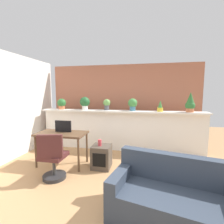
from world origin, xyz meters
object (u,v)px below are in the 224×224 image
object	(u,v)px
potted_plant_2	(107,104)
potted_plant_4	(160,107)
potted_plant_0	(62,104)
potted_plant_5	(190,103)
side_cube_shelf	(102,157)
couch	(173,200)
potted_plant_3	(133,104)
vase_on_shelf	(100,143)
desk	(62,136)
tv_monitor	(63,126)
potted_plant_1	(85,103)
office_chair	(53,160)

from	to	relation	value
potted_plant_2	potted_plant_4	bearing A→B (deg)	-2.78
potted_plant_0	potted_plant_5	size ratio (longest dim) A/B	0.62
side_cube_shelf	couch	distance (m)	1.81
potted_plant_0	potted_plant_2	size ratio (longest dim) A/B	1.01
potted_plant_3	vase_on_shelf	world-z (taller)	potted_plant_3
potted_plant_3	potted_plant_4	world-z (taller)	potted_plant_3
potted_plant_4	potted_plant_0	bearing A→B (deg)	179.44
potted_plant_2	side_cube_shelf	size ratio (longest dim) A/B	0.63
potted_plant_2	vase_on_shelf	distance (m)	1.43
vase_on_shelf	couch	size ratio (longest dim) A/B	0.08
potted_plant_5	vase_on_shelf	world-z (taller)	potted_plant_5
potted_plant_3	desk	size ratio (longest dim) A/B	0.31
desk	side_cube_shelf	size ratio (longest dim) A/B	2.20
vase_on_shelf	potted_plant_0	bearing A→B (deg)	142.16
potted_plant_4	potted_plant_5	distance (m)	0.74
desk	tv_monitor	bearing A→B (deg)	89.98
potted_plant_1	desk	bearing A→B (deg)	-95.37
potted_plant_3	tv_monitor	world-z (taller)	potted_plant_3
potted_plant_5	side_cube_shelf	size ratio (longest dim) A/B	1.03
potted_plant_0	tv_monitor	distance (m)	1.33
potted_plant_2	desk	distance (m)	1.58
potted_plant_1	potted_plant_4	size ratio (longest dim) A/B	1.25
office_chair	vase_on_shelf	distance (m)	1.00
tv_monitor	office_chair	distance (m)	0.89
potted_plant_0	potted_plant_5	xyz separation A→B (m)	(3.57, -0.02, 0.07)
potted_plant_3	potted_plant_2	bearing A→B (deg)	179.31
potted_plant_0	office_chair	size ratio (longest dim) A/B	0.35
potted_plant_4	vase_on_shelf	size ratio (longest dim) A/B	2.19
side_cube_shelf	potted_plant_2	bearing A→B (deg)	97.63
office_chair	side_cube_shelf	bearing A→B (deg)	41.43
tv_monitor	vase_on_shelf	size ratio (longest dim) A/B	2.85
potted_plant_3	office_chair	world-z (taller)	potted_plant_3
potted_plant_5	tv_monitor	size ratio (longest dim) A/B	1.33
potted_plant_3	couch	distance (m)	2.77
potted_plant_1	tv_monitor	world-z (taller)	potted_plant_1
potted_plant_3	couch	world-z (taller)	potted_plant_3
potted_plant_0	potted_plant_2	distance (m)	1.37
tv_monitor	couch	world-z (taller)	tv_monitor
office_chair	side_cube_shelf	size ratio (longest dim) A/B	1.82
potted_plant_3	office_chair	bearing A→B (deg)	-125.67
potted_plant_3	side_cube_shelf	bearing A→B (deg)	-115.76
desk	couch	world-z (taller)	couch
potted_plant_2	vase_on_shelf	size ratio (longest dim) A/B	2.31
potted_plant_0	potted_plant_5	world-z (taller)	potted_plant_5
potted_plant_1	potted_plant_5	world-z (taller)	potted_plant_5
potted_plant_1	couch	size ratio (longest dim) A/B	0.22
potted_plant_0	office_chair	xyz separation A→B (m)	(0.77, -1.82, -0.93)
office_chair	couch	size ratio (longest dim) A/B	0.54
side_cube_shelf	vase_on_shelf	bearing A→B (deg)	-160.43
potted_plant_5	potted_plant_4	bearing A→B (deg)	-179.10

